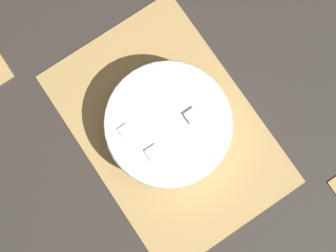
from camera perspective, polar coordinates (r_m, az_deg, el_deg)
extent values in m
plane|color=#2D2823|center=(0.98, 0.00, -0.31)|extent=(6.00, 6.00, 0.00)
cube|color=#A8844C|center=(0.98, 0.00, -0.28)|extent=(0.50, 0.35, 0.01)
cube|color=#3D2D19|center=(0.97, 5.59, -8.38)|extent=(0.01, 0.34, 0.00)
cube|color=#3D2D19|center=(0.97, 2.77, -4.32)|extent=(0.01, 0.34, 0.00)
cube|color=#3D2D19|center=(0.98, 0.00, -0.27)|extent=(0.01, 0.34, 0.00)
cube|color=#3D2D19|center=(0.99, -2.71, 3.69)|extent=(0.01, 0.34, 0.00)
cube|color=#3D2D19|center=(1.01, -5.34, 7.51)|extent=(0.01, 0.34, 0.00)
cylinder|color=silver|center=(0.94, 0.00, 0.07)|extent=(0.25, 0.25, 0.07)
torus|color=silver|center=(0.92, 0.00, 0.34)|extent=(0.26, 0.26, 0.01)
cylinder|color=beige|center=(0.94, 1.10, 3.65)|extent=(0.03, 0.03, 0.01)
cylinder|color=beige|center=(0.95, 2.35, -4.37)|extent=(0.03, 0.03, 0.01)
cylinder|color=beige|center=(0.94, -0.54, 4.82)|extent=(0.03, 0.03, 0.01)
cylinder|color=beige|center=(0.93, 5.49, 1.28)|extent=(0.03, 0.03, 0.01)
cylinder|color=beige|center=(0.95, 1.73, 1.55)|extent=(0.03, 0.03, 0.01)
cylinder|color=beige|center=(0.92, -1.46, 2.83)|extent=(0.03, 0.03, 0.01)
cylinder|color=beige|center=(0.92, 0.44, -4.30)|extent=(0.03, 0.03, 0.01)
cylinder|color=beige|center=(0.93, -0.54, -2.83)|extent=(0.03, 0.03, 0.01)
cylinder|color=beige|center=(0.96, -0.06, 5.75)|extent=(0.03, 0.03, 0.01)
cylinder|color=beige|center=(0.93, -5.35, 3.40)|extent=(0.03, 0.03, 0.01)
cylinder|color=beige|center=(0.95, -1.23, -0.04)|extent=(0.03, 0.03, 0.01)
cylinder|color=beige|center=(0.96, -3.64, 4.35)|extent=(0.03, 0.03, 0.01)
cube|color=white|center=(0.95, -3.71, 3.03)|extent=(0.02, 0.02, 0.02)
cube|color=white|center=(0.92, 0.03, -0.05)|extent=(0.02, 0.02, 0.02)
cube|color=white|center=(0.92, -5.29, -0.64)|extent=(0.02, 0.02, 0.02)
cube|color=white|center=(0.92, 2.92, 1.15)|extent=(0.02, 0.02, 0.02)
cube|color=white|center=(0.96, -0.74, -4.61)|extent=(0.02, 0.02, 0.02)
cube|color=white|center=(0.95, 0.47, -3.42)|extent=(0.02, 0.02, 0.02)
cube|color=white|center=(0.91, -1.79, -3.36)|extent=(0.03, 0.03, 0.03)
cube|color=white|center=(0.94, 3.96, -1.74)|extent=(0.03, 0.03, 0.03)
cube|color=white|center=(0.97, 3.77, 0.35)|extent=(0.02, 0.02, 0.02)
ellipsoid|color=orange|center=(0.98, 5.22, 2.42)|extent=(0.02, 0.01, 0.01)
ellipsoid|color=orange|center=(0.95, 5.80, 0.89)|extent=(0.03, 0.02, 0.02)
ellipsoid|color=#B2231E|center=(0.93, -1.96, -1.79)|extent=(0.02, 0.01, 0.01)
ellipsoid|color=orange|center=(0.95, -5.37, -0.59)|extent=(0.03, 0.01, 0.01)
ellipsoid|color=orange|center=(0.98, -1.46, 4.96)|extent=(0.03, 0.01, 0.01)
ellipsoid|color=orange|center=(0.94, -4.13, -2.79)|extent=(0.03, 0.02, 0.01)
ellipsoid|color=orange|center=(0.95, -0.50, 1.85)|extent=(0.04, 0.02, 0.02)
ellipsoid|color=orange|center=(0.97, 3.89, 1.82)|extent=(0.03, 0.01, 0.01)
ellipsoid|color=orange|center=(0.95, -0.75, -6.13)|extent=(0.03, 0.01, 0.01)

